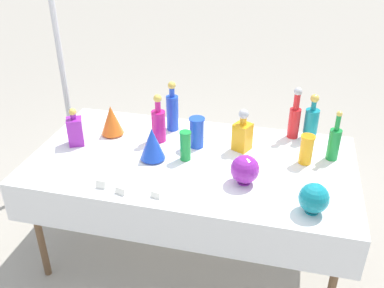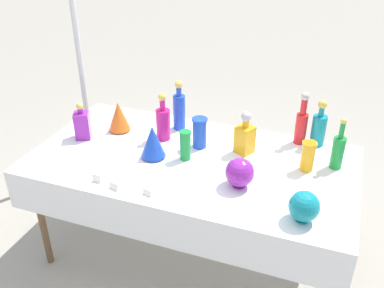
{
  "view_description": "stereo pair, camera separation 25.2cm",
  "coord_description": "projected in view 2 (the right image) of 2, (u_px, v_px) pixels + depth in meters",
  "views": [
    {
      "loc": [
        0.52,
        -2.13,
        2.1
      ],
      "look_at": [
        0.0,
        0.0,
        0.86
      ],
      "focal_mm": 40.0,
      "sensor_mm": 36.0,
      "label": 1
    },
    {
      "loc": [
        0.76,
        -2.06,
        2.1
      ],
      "look_at": [
        0.0,
        0.0,
        0.86
      ],
      "focal_mm": 40.0,
      "sensor_mm": 36.0,
      "label": 2
    }
  ],
  "objects": [
    {
      "name": "tall_bottle_2",
      "position": [
        163.0,
        122.0,
        2.73
      ],
      "size": [
        0.09,
        0.09,
        0.32
      ],
      "color": "#C61972",
      "rests_on": "display_table"
    },
    {
      "name": "square_decanter_0",
      "position": [
        82.0,
        124.0,
        2.75
      ],
      "size": [
        0.12,
        0.12,
        0.25
      ],
      "color": "purple",
      "rests_on": "display_table"
    },
    {
      "name": "price_tag_right",
      "position": [
        114.0,
        186.0,
        2.29
      ],
      "size": [
        0.06,
        0.03,
        0.04
      ],
      "primitive_type": "cube",
      "rotation": [
        -0.21,
        0.0,
        -0.26
      ],
      "color": "white",
      "rests_on": "display_table"
    },
    {
      "name": "square_decanter_1",
      "position": [
        245.0,
        136.0,
        2.59
      ],
      "size": [
        0.13,
        0.13,
        0.27
      ],
      "color": "orange",
      "rests_on": "display_table"
    },
    {
      "name": "tall_bottle_1",
      "position": [
        302.0,
        123.0,
        2.68
      ],
      "size": [
        0.07,
        0.07,
        0.35
      ],
      "color": "red",
      "rests_on": "display_table"
    },
    {
      "name": "price_tag_left",
      "position": [
        97.0,
        179.0,
        2.35
      ],
      "size": [
        0.06,
        0.02,
        0.05
      ],
      "primitive_type": "cube",
      "rotation": [
        -0.21,
        0.0,
        -0.01
      ],
      "color": "white",
      "rests_on": "display_table"
    },
    {
      "name": "canopy_pole",
      "position": [
        80.0,
        62.0,
        3.39
      ],
      "size": [
        0.18,
        0.18,
        2.53
      ],
      "color": "silver",
      "rests_on": "ground"
    },
    {
      "name": "slender_vase_2",
      "position": [
        200.0,
        132.0,
        2.65
      ],
      "size": [
        0.1,
        0.1,
        0.2
      ],
      "color": "blue",
      "rests_on": "display_table"
    },
    {
      "name": "fluted_vase_1",
      "position": [
        153.0,
        141.0,
        2.54
      ],
      "size": [
        0.15,
        0.15,
        0.21
      ],
      "color": "blue",
      "rests_on": "display_table"
    },
    {
      "name": "slender_vase_0",
      "position": [
        308.0,
        155.0,
        2.42
      ],
      "size": [
        0.08,
        0.08,
        0.18
      ],
      "color": "orange",
      "rests_on": "display_table"
    },
    {
      "name": "slender_vase_1",
      "position": [
        185.0,
        144.0,
        2.52
      ],
      "size": [
        0.07,
        0.07,
        0.19
      ],
      "color": "#198C38",
      "rests_on": "display_table"
    },
    {
      "name": "price_tag_center",
      "position": [
        147.0,
        192.0,
        2.24
      ],
      "size": [
        0.06,
        0.02,
        0.03
      ],
      "primitive_type": "cube",
      "rotation": [
        -0.21,
        0.0,
        -0.22
      ],
      "color": "white",
      "rests_on": "display_table"
    },
    {
      "name": "round_bowl_0",
      "position": [
        240.0,
        173.0,
        2.28
      ],
      "size": [
        0.16,
        0.16,
        0.17
      ],
      "color": "purple",
      "rests_on": "display_table"
    },
    {
      "name": "tall_bottle_4",
      "position": [
        338.0,
        150.0,
        2.43
      ],
      "size": [
        0.07,
        0.07,
        0.32
      ],
      "color": "#198C38",
      "rests_on": "display_table"
    },
    {
      "name": "round_bowl_1",
      "position": [
        304.0,
        206.0,
        2.03
      ],
      "size": [
        0.15,
        0.15,
        0.16
      ],
      "color": "teal",
      "rests_on": "display_table"
    },
    {
      "name": "tall_bottle_0",
      "position": [
        179.0,
        109.0,
        2.85
      ],
      "size": [
        0.08,
        0.08,
        0.34
      ],
      "color": "blue",
      "rests_on": "display_table"
    },
    {
      "name": "tall_bottle_3",
      "position": [
        319.0,
        128.0,
        2.67
      ],
      "size": [
        0.09,
        0.09,
        0.31
      ],
      "color": "teal",
      "rests_on": "display_table"
    },
    {
      "name": "ground_plane",
      "position": [
        192.0,
        252.0,
        2.95
      ],
      "size": [
        40.0,
        40.0,
        0.0
      ],
      "primitive_type": "plane",
      "color": "#A0998C"
    },
    {
      "name": "fluted_vase_0",
      "position": [
        119.0,
        116.0,
        2.84
      ],
      "size": [
        0.15,
        0.15,
        0.2
      ],
      "color": "orange",
      "rests_on": "display_table"
    },
    {
      "name": "display_table",
      "position": [
        190.0,
        168.0,
        2.58
      ],
      "size": [
        1.93,
        1.02,
        0.76
      ],
      "color": "white",
      "rests_on": "ground"
    }
  ]
}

